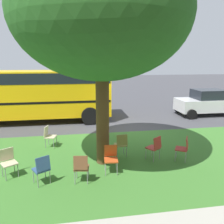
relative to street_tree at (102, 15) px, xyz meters
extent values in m
plane|color=#424247|center=(-1.63, -3.35, -4.81)|extent=(80.00, 80.00, 0.00)
cube|color=#3D752D|center=(-1.63, -0.15, -4.80)|extent=(48.00, 6.00, 0.01)
cylinder|color=brown|center=(0.00, 0.00, -3.04)|extent=(0.44, 0.44, 3.53)
ellipsoid|color=#2D6B28|center=(0.00, 0.00, 0.02)|extent=(5.41, 5.41, 4.00)
cube|color=beige|center=(1.94, -1.71, -4.37)|extent=(0.49, 0.50, 0.04)
cube|color=beige|center=(2.11, -1.76, -4.13)|extent=(0.18, 0.41, 0.40)
cylinder|color=gray|center=(1.81, -1.50, -4.60)|extent=(0.02, 0.02, 0.42)
cylinder|color=gray|center=(1.73, -1.85, -4.60)|extent=(0.02, 0.02, 0.42)
cylinder|color=gray|center=(2.14, -1.58, -4.60)|extent=(0.02, 0.02, 0.42)
cylinder|color=gray|center=(2.06, -1.93, -4.60)|extent=(0.02, 0.02, 0.42)
cube|color=#B7332D|center=(-1.79, 0.06, -4.37)|extent=(0.57, 0.57, 0.04)
cube|color=#B7332D|center=(-1.89, 0.21, -4.13)|extent=(0.38, 0.30, 0.40)
cylinder|color=gray|center=(-1.84, -0.18, -4.60)|extent=(0.02, 0.02, 0.42)
cylinder|color=gray|center=(-1.55, 0.02, -4.60)|extent=(0.02, 0.02, 0.42)
cylinder|color=gray|center=(-2.04, 0.10, -4.60)|extent=(0.02, 0.02, 0.42)
cylinder|color=gray|center=(-1.74, 0.30, -4.60)|extent=(0.02, 0.02, 0.42)
cube|color=#C64C1E|center=(-0.16, 0.81, -4.37)|extent=(0.45, 0.43, 0.04)
cube|color=#C64C1E|center=(-0.18, 0.63, -4.13)|extent=(0.40, 0.12, 0.40)
cylinder|color=gray|center=(0.03, 0.96, -4.60)|extent=(0.02, 0.02, 0.42)
cylinder|color=gray|center=(-0.33, 0.99, -4.60)|extent=(0.02, 0.02, 0.42)
cylinder|color=gray|center=(0.00, 0.62, -4.60)|extent=(0.02, 0.02, 0.42)
cylinder|color=gray|center=(-0.36, 0.65, -4.60)|extent=(0.02, 0.02, 0.42)
cube|color=brown|center=(0.76, 1.17, -4.37)|extent=(0.47, 0.46, 0.04)
cube|color=brown|center=(0.79, 1.35, -4.13)|extent=(0.41, 0.14, 0.40)
cylinder|color=gray|center=(0.56, 1.03, -4.60)|extent=(0.02, 0.02, 0.42)
cylinder|color=gray|center=(0.92, 0.98, -4.60)|extent=(0.02, 0.02, 0.42)
cylinder|color=gray|center=(0.61, 1.37, -4.60)|extent=(0.02, 0.02, 0.42)
cylinder|color=gray|center=(0.96, 1.31, -4.60)|extent=(0.02, 0.02, 0.42)
cube|color=beige|center=(2.91, 0.56, -4.37)|extent=(0.57, 0.56, 0.04)
cube|color=beige|center=(3.01, 0.41, -4.13)|extent=(0.38, 0.29, 0.40)
cylinder|color=gray|center=(2.98, 0.80, -4.60)|extent=(0.02, 0.02, 0.42)
cylinder|color=gray|center=(2.67, 0.61, -4.60)|extent=(0.02, 0.02, 0.42)
cylinder|color=gray|center=(3.16, 0.51, -4.60)|extent=(0.02, 0.02, 0.42)
cylinder|color=gray|center=(2.85, 0.32, -4.60)|extent=(0.02, 0.02, 0.42)
cube|color=#335184|center=(1.91, 1.09, -4.37)|extent=(0.56, 0.56, 0.04)
cube|color=#335184|center=(1.82, 1.24, -4.13)|extent=(0.39, 0.28, 0.40)
cylinder|color=gray|center=(1.84, 0.85, -4.60)|extent=(0.02, 0.02, 0.42)
cylinder|color=gray|center=(2.15, 1.03, -4.60)|extent=(0.02, 0.02, 0.42)
cylinder|color=gray|center=(1.67, 1.14, -4.60)|extent=(0.02, 0.02, 0.42)
cylinder|color=gray|center=(1.98, 1.32, -4.60)|extent=(0.02, 0.02, 0.42)
cube|color=olive|center=(-0.71, -0.42, -4.37)|extent=(0.46, 0.44, 0.04)
cube|color=olive|center=(-0.72, -0.24, -4.13)|extent=(0.41, 0.12, 0.40)
cylinder|color=gray|center=(-0.87, -0.60, -4.60)|extent=(0.02, 0.02, 0.42)
cylinder|color=gray|center=(-0.51, -0.57, -4.60)|extent=(0.02, 0.02, 0.42)
cylinder|color=gray|center=(-0.90, -0.26, -4.60)|extent=(0.02, 0.02, 0.42)
cylinder|color=gray|center=(-0.54, -0.23, -4.60)|extent=(0.02, 0.02, 0.42)
cube|color=#B7332D|center=(-2.74, 0.31, -4.37)|extent=(0.56, 0.57, 0.04)
cube|color=#B7332D|center=(-2.90, 0.40, -4.13)|extent=(0.28, 0.39, 0.40)
cylinder|color=gray|center=(-2.69, 0.07, -4.60)|extent=(0.02, 0.02, 0.42)
cylinder|color=gray|center=(-2.50, 0.38, -4.60)|extent=(0.02, 0.02, 0.42)
cylinder|color=gray|center=(-2.98, 0.24, -4.60)|extent=(0.02, 0.02, 0.42)
cylinder|color=gray|center=(-2.79, 0.55, -4.60)|extent=(0.02, 0.02, 0.42)
cube|color=silver|center=(-7.34, -5.75, -4.13)|extent=(3.70, 1.64, 0.76)
cube|color=#1E232B|center=(-7.49, -5.75, -3.48)|extent=(1.90, 1.44, 0.64)
cylinder|color=black|center=(-5.94, -4.88, -4.51)|extent=(0.60, 0.18, 0.60)
cylinder|color=black|center=(-5.94, -6.62, -4.51)|extent=(0.60, 0.18, 0.60)
cylinder|color=black|center=(-8.74, -6.62, -4.51)|extent=(0.60, 0.18, 0.60)
cube|color=yellow|center=(4.15, -5.98, -3.18)|extent=(10.40, 2.44, 2.50)
cube|color=black|center=(4.15, -5.98, -3.53)|extent=(10.30, 2.46, 0.12)
cube|color=black|center=(4.15, -5.98, -2.28)|extent=(10.30, 2.46, 0.56)
cylinder|color=black|center=(0.15, -4.72, -4.33)|extent=(0.96, 0.28, 0.96)
cylinder|color=black|center=(0.15, -7.24, -4.33)|extent=(0.96, 0.28, 0.96)
camera|label=1|loc=(0.82, 7.15, -1.31)|focal=35.70mm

